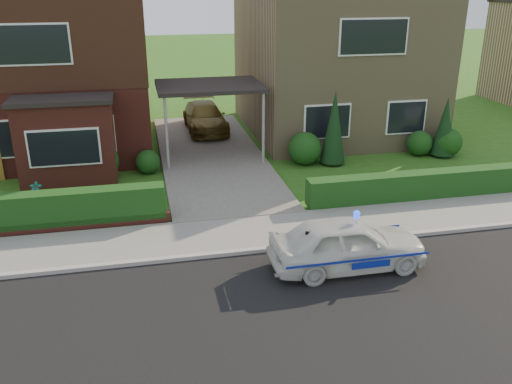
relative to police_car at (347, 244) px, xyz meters
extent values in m
plane|color=#285416|center=(-1.90, -1.88, -0.62)|extent=(120.00, 120.00, 0.00)
cube|color=black|center=(-1.90, -1.88, -0.62)|extent=(60.00, 6.00, 0.02)
cube|color=#9E9993|center=(-1.90, 1.17, -0.56)|extent=(60.00, 0.16, 0.12)
cube|color=slate|center=(-1.90, 2.22, -0.57)|extent=(60.00, 2.00, 0.10)
cube|color=#666059|center=(-1.90, 9.12, -0.56)|extent=(3.80, 12.00, 0.12)
cube|color=maroon|center=(-7.70, 12.12, 2.28)|extent=(7.20, 8.00, 5.80)
cube|color=white|center=(-6.12, 8.10, 0.78)|extent=(1.60, 0.08, 1.30)
cube|color=white|center=(-7.70, 8.10, 3.78)|extent=(2.60, 0.08, 1.30)
cube|color=black|center=(-7.70, 12.12, 3.73)|extent=(7.26, 8.06, 2.90)
cube|color=maroon|center=(-6.84, 7.42, 0.73)|extent=(3.00, 1.40, 2.70)
cube|color=black|center=(-6.84, 7.42, 2.15)|extent=(3.20, 1.60, 0.14)
cube|color=#97815D|center=(3.90, 12.12, 2.28)|extent=(7.20, 8.00, 5.80)
cube|color=white|center=(2.32, 8.10, 0.78)|extent=(1.80, 0.08, 1.30)
cube|color=white|center=(5.48, 8.10, 0.78)|extent=(1.60, 0.08, 1.30)
cube|color=white|center=(3.90, 8.10, 3.78)|extent=(2.60, 0.08, 1.30)
cube|color=black|center=(-1.90, 9.12, 2.08)|extent=(3.80, 3.00, 0.14)
cylinder|color=gray|center=(-3.60, 7.72, 0.73)|extent=(0.10, 0.10, 2.70)
cylinder|color=gray|center=(-0.20, 7.72, 0.73)|extent=(0.10, 0.10, 2.70)
cube|color=maroon|center=(-7.70, 3.42, -0.44)|extent=(7.70, 0.25, 0.36)
cube|color=#123711|center=(-7.70, 3.57, -0.62)|extent=(7.50, 0.55, 0.90)
cube|color=#123711|center=(3.90, 3.47, -0.62)|extent=(7.50, 0.55, 0.80)
sphere|color=#123711|center=(-5.90, 7.42, 0.04)|extent=(1.32, 1.32, 1.32)
sphere|color=#123711|center=(-4.30, 7.72, -0.20)|extent=(0.84, 0.84, 0.84)
sphere|color=#123711|center=(1.30, 7.52, -0.02)|extent=(1.20, 1.20, 1.20)
sphere|color=#123711|center=(5.90, 7.62, -0.14)|extent=(0.96, 0.96, 0.96)
sphere|color=#123711|center=(6.90, 7.32, -0.08)|extent=(1.08, 1.08, 1.08)
cone|color=black|center=(2.30, 7.32, 0.68)|extent=(0.90, 0.90, 2.60)
cone|color=black|center=(6.70, 7.32, 0.48)|extent=(0.90, 0.90, 2.20)
imported|color=silver|center=(0.00, 0.00, 0.00)|extent=(1.47, 3.63, 1.23)
sphere|color=#193FF2|center=(0.18, 0.00, 0.70)|extent=(0.17, 0.17, 0.17)
cube|color=navy|center=(0.00, -0.73, -0.05)|extent=(3.33, 0.02, 0.05)
cube|color=navy|center=(0.00, 0.73, -0.05)|extent=(3.33, 0.01, 0.05)
ellipsoid|color=black|center=(-1.01, -0.10, 0.26)|extent=(0.22, 0.17, 0.21)
sphere|color=white|center=(-1.00, -0.16, 0.25)|extent=(0.11, 0.11, 0.11)
sphere|color=black|center=(-0.99, -0.12, 0.40)|extent=(0.13, 0.13, 0.13)
cone|color=black|center=(-1.04, -0.11, 0.46)|extent=(0.04, 0.04, 0.05)
cone|color=black|center=(-0.95, -0.11, 0.46)|extent=(0.04, 0.04, 0.05)
imported|color=brown|center=(-1.67, 12.62, 0.09)|extent=(1.72, 4.06, 1.17)
imported|color=gray|center=(-7.64, 5.65, -0.29)|extent=(0.36, 0.26, 0.66)
imported|color=gray|center=(-7.89, 7.12, -0.24)|extent=(0.53, 0.53, 0.76)
imported|color=gray|center=(-4.40, 4.12, -0.22)|extent=(0.52, 0.52, 0.80)
camera|label=1|loc=(-4.44, -10.46, 5.70)|focal=38.00mm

